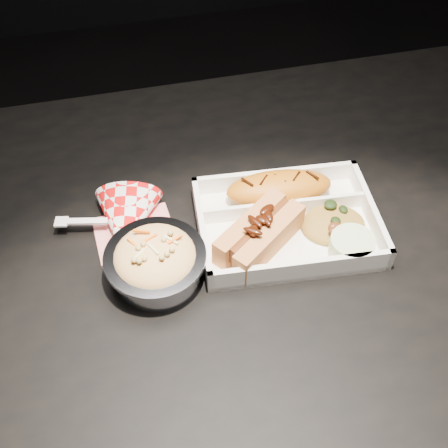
{
  "coord_description": "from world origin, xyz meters",
  "views": [
    {
      "loc": [
        -0.14,
        -0.48,
        1.36
      ],
      "look_at": [
        -0.03,
        -0.01,
        0.81
      ],
      "focal_mm": 45.0,
      "sensor_mm": 36.0,
      "label": 1
    }
  ],
  "objects_px": {
    "fried_pastry": "(279,188)",
    "foil_coleslaw_cup": "(156,261)",
    "napkin_fork": "(126,223)",
    "hotdog": "(260,232)",
    "food_tray": "(286,225)",
    "dining_table": "(241,281)"
  },
  "relations": [
    {
      "from": "fried_pastry",
      "to": "food_tray",
      "type": "bearing_deg",
      "value": -94.9
    },
    {
      "from": "hotdog",
      "to": "napkin_fork",
      "type": "xyz_separation_m",
      "value": [
        -0.18,
        0.07,
        -0.02
      ]
    },
    {
      "from": "food_tray",
      "to": "napkin_fork",
      "type": "xyz_separation_m",
      "value": [
        -0.22,
        0.05,
        0.01
      ]
    },
    {
      "from": "dining_table",
      "to": "napkin_fork",
      "type": "relative_size",
      "value": 7.2
    },
    {
      "from": "dining_table",
      "to": "food_tray",
      "type": "xyz_separation_m",
      "value": [
        0.07,
        0.01,
        0.1
      ]
    },
    {
      "from": "food_tray",
      "to": "hotdog",
      "type": "xyz_separation_m",
      "value": [
        -0.05,
        -0.02,
        0.02
      ]
    },
    {
      "from": "dining_table",
      "to": "food_tray",
      "type": "height_order",
      "value": "food_tray"
    },
    {
      "from": "dining_table",
      "to": "hotdog",
      "type": "xyz_separation_m",
      "value": [
        0.02,
        -0.01,
        0.12
      ]
    },
    {
      "from": "foil_coleslaw_cup",
      "to": "food_tray",
      "type": "bearing_deg",
      "value": 10.97
    },
    {
      "from": "fried_pastry",
      "to": "hotdog",
      "type": "distance_m",
      "value": 0.09
    },
    {
      "from": "food_tray",
      "to": "napkin_fork",
      "type": "relative_size",
      "value": 1.59
    },
    {
      "from": "hotdog",
      "to": "foil_coleslaw_cup",
      "type": "relative_size",
      "value": 1.06
    },
    {
      "from": "fried_pastry",
      "to": "foil_coleslaw_cup",
      "type": "bearing_deg",
      "value": -154.89
    },
    {
      "from": "napkin_fork",
      "to": "fried_pastry",
      "type": "bearing_deg",
      "value": 13.11
    },
    {
      "from": "foil_coleslaw_cup",
      "to": "napkin_fork",
      "type": "distance_m",
      "value": 0.1
    },
    {
      "from": "foil_coleslaw_cup",
      "to": "fried_pastry",
      "type": "bearing_deg",
      "value": 25.11
    },
    {
      "from": "fried_pastry",
      "to": "hotdog",
      "type": "xyz_separation_m",
      "value": [
        -0.05,
        -0.08,
        0.0
      ]
    },
    {
      "from": "fried_pastry",
      "to": "napkin_fork",
      "type": "relative_size",
      "value": 0.94
    },
    {
      "from": "food_tray",
      "to": "fried_pastry",
      "type": "height_order",
      "value": "fried_pastry"
    },
    {
      "from": "fried_pastry",
      "to": "foil_coleslaw_cup",
      "type": "distance_m",
      "value": 0.22
    },
    {
      "from": "foil_coleslaw_cup",
      "to": "napkin_fork",
      "type": "bearing_deg",
      "value": 108.65
    },
    {
      "from": "hotdog",
      "to": "foil_coleslaw_cup",
      "type": "bearing_deg",
      "value": 148.67
    }
  ]
}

